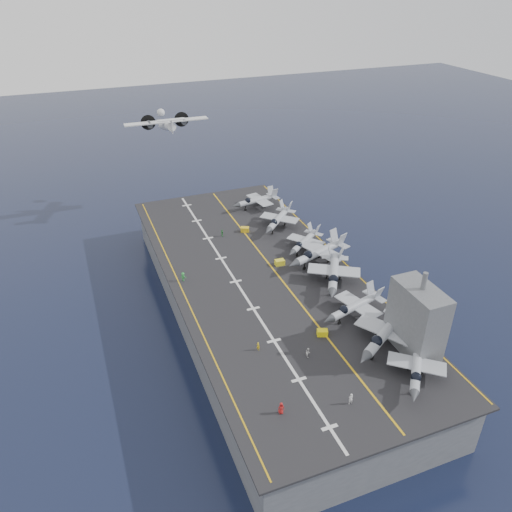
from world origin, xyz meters
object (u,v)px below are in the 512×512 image
object	(u,v)px
island_superstructure	(418,312)
tow_cart_a	(322,333)
transport_plane	(167,126)
fighter_jet_0	(417,366)

from	to	relation	value
island_superstructure	tow_cart_a	xyz separation A→B (m)	(-12.51, 8.36, -6.95)
transport_plane	island_superstructure	bearing A→B (deg)	-77.60
island_superstructure	fighter_jet_0	bearing A→B (deg)	-121.90
fighter_jet_0	transport_plane	size ratio (longest dim) A/B	0.66
tow_cart_a	island_superstructure	bearing A→B (deg)	-33.75
island_superstructure	tow_cart_a	distance (m)	16.57
transport_plane	tow_cart_a	bearing A→B (deg)	-84.75
island_superstructure	transport_plane	bearing A→B (deg)	102.40
fighter_jet_0	tow_cart_a	world-z (taller)	fighter_jet_0
island_superstructure	tow_cart_a	size ratio (longest dim) A/B	7.01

